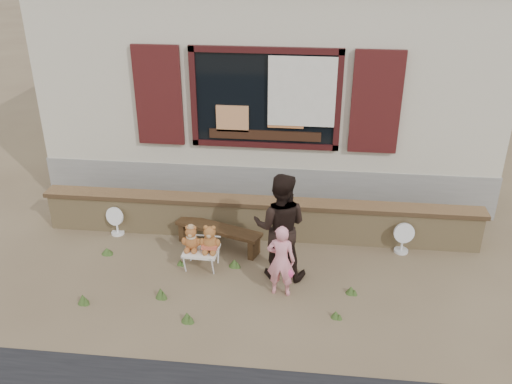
# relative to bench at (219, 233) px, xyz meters

# --- Properties ---
(ground) EXTENTS (80.00, 80.00, 0.00)m
(ground) POSITION_rel_bench_xyz_m (0.59, -0.58, -0.27)
(ground) COLOR brown
(ground) RESTS_ON ground
(shopfront) EXTENTS (8.04, 5.13, 4.00)m
(shopfront) POSITION_rel_bench_xyz_m (0.59, 3.91, 1.73)
(shopfront) COLOR #BEB19A
(shopfront) RESTS_ON ground
(brick_wall) EXTENTS (7.10, 0.36, 0.67)m
(brick_wall) POSITION_rel_bench_xyz_m (0.59, 0.42, 0.08)
(brick_wall) COLOR tan
(brick_wall) RESTS_ON ground
(bench) EXTENTS (1.44, 0.75, 0.36)m
(bench) POSITION_rel_bench_xyz_m (0.00, 0.00, 0.00)
(bench) COLOR #312011
(bench) RESTS_ON ground
(folding_chair) EXTENTS (0.52, 0.46, 0.31)m
(folding_chair) POSITION_rel_bench_xyz_m (-0.15, -0.59, 0.01)
(folding_chair) COLOR white
(folding_chair) RESTS_ON ground
(teddy_bear_left) EXTENTS (0.30, 0.26, 0.40)m
(teddy_bear_left) POSITION_rel_bench_xyz_m (-0.29, -0.58, 0.24)
(teddy_bear_left) COLOR brown
(teddy_bear_left) RESTS_ON folding_chair
(teddy_bear_right) EXTENTS (0.32, 0.28, 0.43)m
(teddy_bear_right) POSITION_rel_bench_xyz_m (-0.01, -0.59, 0.26)
(teddy_bear_right) COLOR brown
(teddy_bear_right) RESTS_ON folding_chair
(child) EXTENTS (0.41, 0.29, 1.07)m
(child) POSITION_rel_bench_xyz_m (1.06, -1.10, 0.27)
(child) COLOR pink
(child) RESTS_ON ground
(adult) EXTENTS (0.82, 0.67, 1.61)m
(adult) POSITION_rel_bench_xyz_m (1.01, -0.65, 0.54)
(adult) COLOR black
(adult) RESTS_ON ground
(fan_left) EXTENTS (0.32, 0.21, 0.50)m
(fan_left) POSITION_rel_bench_xyz_m (-1.75, 0.22, -0.01)
(fan_left) COLOR white
(fan_left) RESTS_ON ground
(fan_right) EXTENTS (0.33, 0.22, 0.52)m
(fan_right) POSITION_rel_bench_xyz_m (2.87, 0.18, -0.00)
(fan_right) COLOR silver
(fan_right) RESTS_ON ground
(grass_tufts) EXTENTS (3.90, 1.62, 0.15)m
(grass_tufts) POSITION_rel_bench_xyz_m (-0.19, -1.15, -0.20)
(grass_tufts) COLOR #375120
(grass_tufts) RESTS_ON ground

